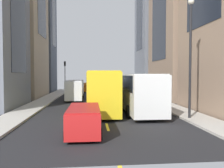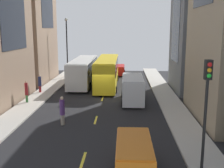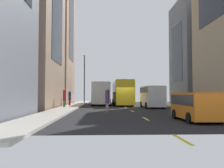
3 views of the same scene
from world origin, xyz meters
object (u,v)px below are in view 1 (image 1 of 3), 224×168
streetcar_yellow (101,87)px  pedestrian_walking_far (112,88)px  delivery_van_white (75,88)px  car_orange_1 (82,87)px  city_bus_white (136,89)px  traffic_light_near_corner (65,70)px  pedestrian_waiting_curb (151,89)px  car_red_0 (84,118)px  pedestrian_crossing_near (161,92)px

streetcar_yellow → pedestrian_walking_far: streetcar_yellow is taller
delivery_van_white → car_orange_1: 14.05m
city_bus_white → delivery_van_white: size_ratio=2.08×
traffic_light_near_corner → streetcar_yellow: bearing=104.9°
pedestrian_walking_far → pedestrian_waiting_curb: pedestrian_waiting_curb is taller
car_red_0 → delivery_van_white: bearing=-84.2°
car_orange_1 → pedestrian_waiting_curb: 16.42m
delivery_van_white → car_red_0: size_ratio=1.37×
delivery_van_white → car_orange_1: bearing=-91.4°
car_orange_1 → car_red_0: bearing=92.6°
city_bus_white → pedestrian_crossing_near: size_ratio=5.83×
car_red_0 → pedestrian_waiting_curb: size_ratio=1.92×
delivery_van_white → city_bus_white: bearing=125.1°
car_red_0 → pedestrian_waiting_curb: (-8.67, -17.82, 0.39)m
streetcar_yellow → pedestrian_waiting_curb: bearing=-129.6°
city_bus_white → car_red_0: 9.19m
streetcar_yellow → car_red_0: (1.32, 8.93, -1.23)m
city_bus_white → car_orange_1: (5.88, -22.88, -0.99)m
car_orange_1 → pedestrian_walking_far: 8.77m
car_orange_1 → streetcar_yellow: bearing=97.0°
delivery_van_white → pedestrian_walking_far: bearing=-128.4°
pedestrian_walking_far → city_bus_white: bearing=52.7°
car_orange_1 → pedestrian_walking_far: pedestrian_walking_far is taller
pedestrian_waiting_curb → car_red_0: bearing=49.5°
city_bus_white → pedestrian_waiting_curb: city_bus_white is taller
city_bus_white → car_red_0: city_bus_white is taller
city_bus_white → pedestrian_waiting_curb: size_ratio=5.44×
city_bus_white → delivery_van_white: city_bus_white is taller
traffic_light_near_corner → delivery_van_white: bearing=101.3°
pedestrian_waiting_curb → delivery_van_white: bearing=-8.8°
streetcar_yellow → pedestrian_walking_far: size_ratio=5.53×
pedestrian_walking_far → car_orange_1: bearing=-93.3°
car_orange_1 → pedestrian_crossing_near: (-10.07, 17.40, 0.19)m
city_bus_white → traffic_light_near_corner: (9.13, -23.41, 2.14)m
city_bus_white → streetcar_yellow: 3.34m
car_orange_1 → pedestrian_crossing_near: size_ratio=2.12×
car_red_0 → car_orange_1: 30.84m
pedestrian_walking_far → car_red_0: bearing=41.1°
car_red_0 → car_orange_1: (1.37, -30.81, 0.12)m
city_bus_white → pedestrian_crossing_near: city_bus_white is taller
car_red_0 → pedestrian_waiting_curb: pedestrian_waiting_curb is taller
car_red_0 → pedestrian_waiting_curb: 19.82m
delivery_van_white → car_red_0: 16.86m
streetcar_yellow → traffic_light_near_corner: size_ratio=2.15×
streetcar_yellow → car_red_0: size_ratio=3.00×
pedestrian_walking_far → pedestrian_waiting_curb: 7.65m
car_red_0 → pedestrian_crossing_near: (-8.69, -13.41, 0.31)m
delivery_van_white → pedestrian_walking_far: size_ratio=2.52×
pedestrian_walking_far → pedestrian_crossing_near: size_ratio=1.12×
streetcar_yellow → car_orange_1: 22.07m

